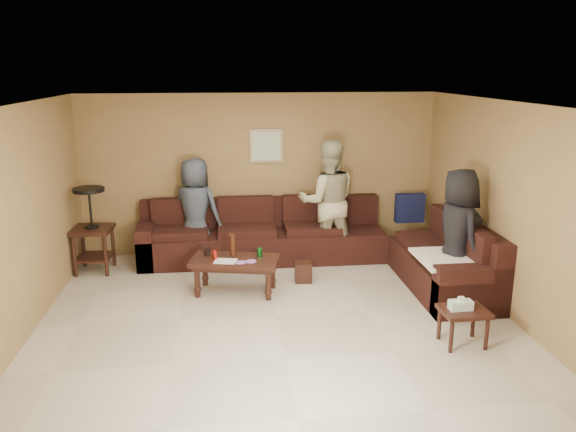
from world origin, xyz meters
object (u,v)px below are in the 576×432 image
object	(u,v)px
coffee_table	(235,264)
person_left	(196,210)
sectional_sofa	(321,248)
end_table_left	(92,228)
person_right	(458,234)
side_table_right	(463,313)
person_middle	(328,202)
waste_bin	(303,272)

from	to	relation	value
coffee_table	person_left	xyz separation A→B (m)	(-0.54, 1.32, 0.40)
sectional_sofa	coffee_table	world-z (taller)	sectional_sofa
sectional_sofa	person_left	size ratio (longest dim) A/B	2.92
end_table_left	person_right	size ratio (longest dim) A/B	0.74
side_table_right	person_left	size ratio (longest dim) A/B	0.35
person_middle	person_left	bearing A→B (deg)	-3.71
end_table_left	person_middle	bearing A→B (deg)	1.61
sectional_sofa	end_table_left	world-z (taller)	end_table_left
coffee_table	person_middle	world-z (taller)	person_middle
waste_bin	person_middle	size ratio (longest dim) A/B	0.15
person_middle	end_table_left	bearing A→B (deg)	3.35
sectional_sofa	end_table_left	xyz separation A→B (m)	(-3.27, 0.29, 0.32)
coffee_table	sectional_sofa	bearing A→B (deg)	30.27
coffee_table	side_table_right	xyz separation A→B (m)	(2.36, -1.72, -0.04)
person_left	sectional_sofa	bearing A→B (deg)	-173.60
coffee_table	side_table_right	world-z (taller)	coffee_table
person_middle	person_right	xyz separation A→B (m)	(1.37, -1.59, -0.08)
sectional_sofa	person_middle	bearing A→B (deg)	67.96
side_table_right	person_left	xyz separation A→B (m)	(-2.91, 3.04, 0.44)
person_middle	person_right	distance (m)	2.10
sectional_sofa	person_middle	size ratio (longest dim) A/B	2.52
sectional_sofa	coffee_table	distance (m)	1.47
sectional_sofa	person_middle	xyz separation A→B (m)	(0.16, 0.39, 0.60)
waste_bin	side_table_right	bearing A→B (deg)	-54.72
person_right	end_table_left	bearing A→B (deg)	66.05
side_table_right	waste_bin	world-z (taller)	side_table_right
sectional_sofa	waste_bin	bearing A→B (deg)	-125.83
coffee_table	person_middle	size ratio (longest dim) A/B	0.66
waste_bin	sectional_sofa	bearing A→B (deg)	54.17
side_table_right	waste_bin	bearing A→B (deg)	125.28
person_middle	waste_bin	bearing A→B (deg)	61.83
person_left	waste_bin	bearing A→B (deg)	169.35
coffee_table	waste_bin	bearing A→B (deg)	16.99
sectional_sofa	person_left	xyz separation A→B (m)	(-1.81, 0.58, 0.47)
waste_bin	person_left	xyz separation A→B (m)	(-1.49, 1.03, 0.66)
person_left	person_right	size ratio (longest dim) A/B	0.95
person_left	person_middle	xyz separation A→B (m)	(1.97, -0.19, 0.13)
person_left	coffee_table	bearing A→B (deg)	136.55
coffee_table	end_table_left	distance (m)	2.27
sectional_sofa	waste_bin	xyz separation A→B (m)	(-0.33, -0.45, -0.19)
end_table_left	waste_bin	bearing A→B (deg)	-14.21
end_table_left	coffee_table	bearing A→B (deg)	-27.27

